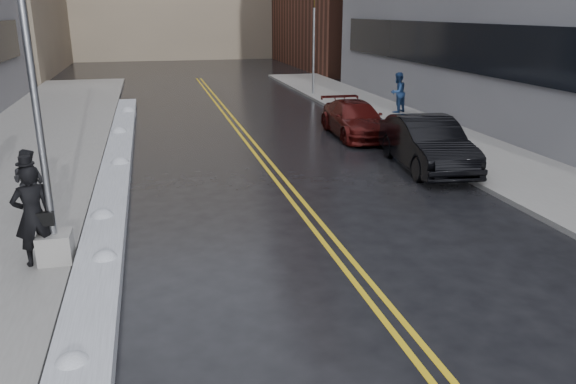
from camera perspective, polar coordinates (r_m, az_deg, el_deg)
ground at (r=10.57m, az=-5.60°, el=-10.33°), size 160.00×160.00×0.00m
sidewalk_west at (r=20.37m, az=-26.17°, el=2.11°), size 5.50×50.00×0.15m
sidewalk_east at (r=22.81m, az=16.15°, el=4.79°), size 4.00×50.00×0.15m
lane_line_left at (r=20.19m, az=-3.16°, el=3.62°), size 0.12×50.00×0.01m
lane_line_right at (r=20.25m, az=-2.32°, el=3.67°), size 0.12×50.00×0.01m
snow_ridge at (r=17.94m, az=-17.18°, el=1.54°), size 0.90×30.00×0.34m
lamppost at (r=11.69m, az=-23.75°, el=4.27°), size 0.65×0.65×7.62m
fire_hydrant at (r=22.23m, az=14.00°, el=5.89°), size 0.26×0.26×0.73m
traffic_signal at (r=34.67m, az=2.63°, el=15.31°), size 0.16×0.20×6.00m
pedestrian_fedora at (r=12.07m, az=-24.51°, el=-2.16°), size 0.88×0.74×2.06m
pedestrian_b at (r=15.16m, az=-24.82°, el=0.91°), size 1.01×0.92×1.67m
pedestrian_east at (r=28.68m, az=11.07°, el=9.89°), size 1.20×1.12×1.96m
car_black at (r=19.03m, az=13.94°, el=4.82°), size 2.31×5.27×1.68m
car_maroon at (r=23.57m, az=6.82°, el=7.36°), size 2.16×4.95×1.42m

